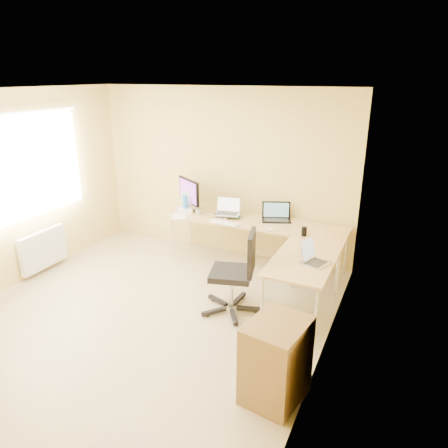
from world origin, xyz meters
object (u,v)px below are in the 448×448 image
at_px(desk_return, 302,286).
at_px(water_bottle, 185,204).
at_px(desk_fan, 189,201).
at_px(office_chair, 231,274).
at_px(cabinet, 276,362).
at_px(monitor, 189,195).
at_px(keyboard, 225,223).
at_px(laptop_center, 227,206).
at_px(laptop_black, 277,212).
at_px(laptop_return, 316,254).
at_px(mug, 198,212).
at_px(desk_main, 256,244).

bearing_deg(desk_return, water_bottle, 157.03).
height_order(desk_return, water_bottle, water_bottle).
bearing_deg(desk_fan, office_chair, -41.82).
bearing_deg(cabinet, monitor, 141.36).
xyz_separation_m(keyboard, cabinet, (1.50, -2.19, -0.38)).
distance_m(laptop_center, laptop_black, 0.74).
bearing_deg(laptop_return, water_bottle, 84.32).
bearing_deg(laptop_center, desk_return, -44.44).
height_order(desk_return, keyboard, keyboard).
bearing_deg(laptop_center, water_bottle, 177.23).
bearing_deg(monitor, water_bottle, -56.02).
bearing_deg(cabinet, keyboard, 133.80).
bearing_deg(mug, desk_main, 6.41).
distance_m(desk_return, office_chair, 0.87).
distance_m(laptop_center, laptop_return, 1.91).
height_order(desk_return, laptop_black, laptop_black).
xyz_separation_m(desk_return, cabinet, (0.15, -1.48, -0.01)).
distance_m(desk_main, keyboard, 0.61).
relative_size(office_chair, cabinet, 1.32).
bearing_deg(mug, water_bottle, -178.08).
bearing_deg(water_bottle, laptop_center, 7.32).
bearing_deg(desk_fan, monitor, -86.11).
relative_size(monitor, keyboard, 1.40).
height_order(desk_return, cabinet, cabinet).
bearing_deg(cabinet, laptop_black, 117.61).
xyz_separation_m(laptop_black, cabinet, (0.86, -2.62, -0.50)).
bearing_deg(desk_fan, keyboard, -18.92).
distance_m(keyboard, water_bottle, 0.78).
height_order(keyboard, water_bottle, water_bottle).
distance_m(desk_main, laptop_center, 0.70).
height_order(mug, laptop_return, laptop_return).
height_order(laptop_center, water_bottle, laptop_center).
bearing_deg(water_bottle, laptop_black, 9.97).
bearing_deg(laptop_return, keyboard, 79.81).
bearing_deg(desk_main, laptop_return, -44.24).
distance_m(laptop_black, laptop_return, 1.50).
distance_m(mug, office_chair, 1.64).
bearing_deg(mug, laptop_black, 11.45).
bearing_deg(laptop_black, laptop_return, -75.92).
height_order(monitor, desk_fan, monitor).
relative_size(mug, desk_fan, 0.30).
height_order(laptop_black, cabinet, laptop_black).
height_order(desk_fan, office_chair, desk_fan).
bearing_deg(office_chair, monitor, 119.53).
height_order(laptop_center, office_chair, office_chair).
height_order(desk_main, desk_return, same).
bearing_deg(laptop_return, laptop_black, 53.00).
height_order(monitor, laptop_return, monitor).
distance_m(monitor, laptop_return, 2.52).
bearing_deg(cabinet, desk_main, 123.75).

